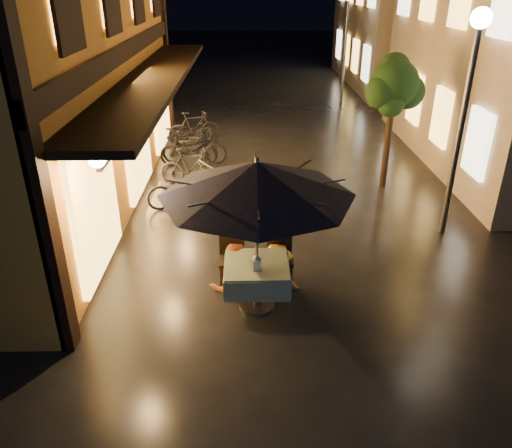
{
  "coord_description": "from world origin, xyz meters",
  "views": [
    {
      "loc": [
        -0.96,
        -6.98,
        4.66
      ],
      "look_at": [
        -0.83,
        0.11,
        1.15
      ],
      "focal_mm": 35.0,
      "sensor_mm": 36.0,
      "label": 1
    }
  ],
  "objects_px": {
    "cafe_table": "(257,274)",
    "bicycle_0": "(184,188)",
    "person_orange": "(232,246)",
    "person_yellow": "(277,247)",
    "patio_umbrella": "(257,179)",
    "streetlamp_near": "(468,86)",
    "table_lantern": "(257,261)"
  },
  "relations": [
    {
      "from": "person_orange",
      "to": "patio_umbrella",
      "type": "bearing_deg",
      "value": 111.88
    },
    {
      "from": "streetlamp_near",
      "to": "person_orange",
      "type": "distance_m",
      "value": 5.1
    },
    {
      "from": "table_lantern",
      "to": "person_orange",
      "type": "height_order",
      "value": "person_orange"
    },
    {
      "from": "cafe_table",
      "to": "person_yellow",
      "type": "xyz_separation_m",
      "value": [
        0.34,
        0.59,
        0.14
      ]
    },
    {
      "from": "table_lantern",
      "to": "bicycle_0",
      "type": "bearing_deg",
      "value": 110.99
    },
    {
      "from": "streetlamp_near",
      "to": "patio_umbrella",
      "type": "relative_size",
      "value": 1.49
    },
    {
      "from": "table_lantern",
      "to": "bicycle_0",
      "type": "distance_m",
      "value": 4.36
    },
    {
      "from": "cafe_table",
      "to": "person_orange",
      "type": "distance_m",
      "value": 0.68
    },
    {
      "from": "cafe_table",
      "to": "person_orange",
      "type": "relative_size",
      "value": 0.62
    },
    {
      "from": "table_lantern",
      "to": "patio_umbrella",
      "type": "bearing_deg",
      "value": 90.0
    },
    {
      "from": "streetlamp_near",
      "to": "person_orange",
      "type": "relative_size",
      "value": 2.64
    },
    {
      "from": "person_orange",
      "to": "person_yellow",
      "type": "xyz_separation_m",
      "value": [
        0.72,
        0.07,
        -0.07
      ]
    },
    {
      "from": "cafe_table",
      "to": "bicycle_0",
      "type": "bearing_deg",
      "value": 111.79
    },
    {
      "from": "streetlamp_near",
      "to": "person_orange",
      "type": "xyz_separation_m",
      "value": [
        -4.21,
        -1.97,
        -2.12
      ]
    },
    {
      "from": "streetlamp_near",
      "to": "cafe_table",
      "type": "xyz_separation_m",
      "value": [
        -3.83,
        -2.49,
        -2.33
      ]
    },
    {
      "from": "person_yellow",
      "to": "patio_umbrella",
      "type": "bearing_deg",
      "value": 68.84
    },
    {
      "from": "cafe_table",
      "to": "patio_umbrella",
      "type": "distance_m",
      "value": 1.56
    },
    {
      "from": "bicycle_0",
      "to": "cafe_table",
      "type": "bearing_deg",
      "value": -179.25
    },
    {
      "from": "person_orange",
      "to": "person_yellow",
      "type": "height_order",
      "value": "person_orange"
    },
    {
      "from": "patio_umbrella",
      "to": "person_orange",
      "type": "distance_m",
      "value": 1.49
    },
    {
      "from": "streetlamp_near",
      "to": "bicycle_0",
      "type": "distance_m",
      "value": 6.08
    },
    {
      "from": "cafe_table",
      "to": "bicycle_0",
      "type": "relative_size",
      "value": 0.58
    },
    {
      "from": "patio_umbrella",
      "to": "person_orange",
      "type": "relative_size",
      "value": 1.77
    },
    {
      "from": "streetlamp_near",
      "to": "person_orange",
      "type": "height_order",
      "value": "streetlamp_near"
    },
    {
      "from": "bicycle_0",
      "to": "person_orange",
      "type": "bearing_deg",
      "value": 178.18
    },
    {
      "from": "patio_umbrella",
      "to": "bicycle_0",
      "type": "relative_size",
      "value": 1.66
    },
    {
      "from": "cafe_table",
      "to": "person_yellow",
      "type": "relative_size",
      "value": 0.68
    },
    {
      "from": "cafe_table",
      "to": "person_yellow",
      "type": "height_order",
      "value": "person_yellow"
    },
    {
      "from": "bicycle_0",
      "to": "streetlamp_near",
      "type": "bearing_deg",
      "value": -125.62
    },
    {
      "from": "person_orange",
      "to": "person_yellow",
      "type": "distance_m",
      "value": 0.73
    },
    {
      "from": "person_orange",
      "to": "streetlamp_near",
      "type": "bearing_deg",
      "value": -169.18
    },
    {
      "from": "person_orange",
      "to": "table_lantern",
      "type": "bearing_deg",
      "value": 104.89
    }
  ]
}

